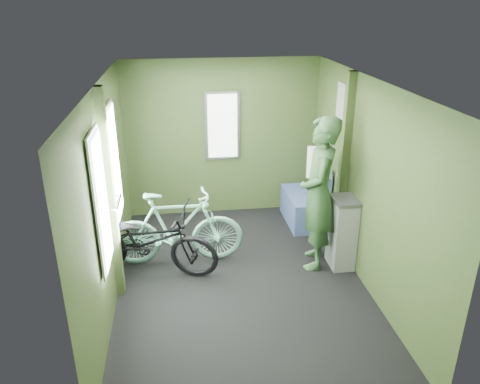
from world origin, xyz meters
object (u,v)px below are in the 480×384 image
at_px(waste_box, 342,233).
at_px(bench_seat, 305,204).
at_px(passenger, 319,194).
at_px(bicycle_mint, 178,263).
at_px(bicycle_black, 150,273).

bearing_deg(waste_box, bench_seat, 95.33).
xyz_separation_m(passenger, bench_seat, (0.18, 1.14, -0.66)).
bearing_deg(bicycle_mint, waste_box, -97.63).
distance_m(bicycle_black, bicycle_mint, 0.38).
distance_m(waste_box, bench_seat, 1.24).
height_order(bicycle_black, passenger, passenger).
xyz_separation_m(bicycle_black, waste_box, (2.32, -0.13, 0.45)).
xyz_separation_m(waste_box, bench_seat, (-0.11, 1.23, -0.17)).
relative_size(waste_box, bench_seat, 0.95).
height_order(bicycle_mint, bench_seat, bench_seat).
xyz_separation_m(bicycle_black, passenger, (2.02, -0.04, 0.93)).
distance_m(passenger, waste_box, 0.58).
height_order(bicycle_black, waste_box, waste_box).
xyz_separation_m(bicycle_mint, bench_seat, (1.87, 0.93, 0.28)).
xyz_separation_m(bicycle_black, bicycle_mint, (0.34, 0.17, 0.00)).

